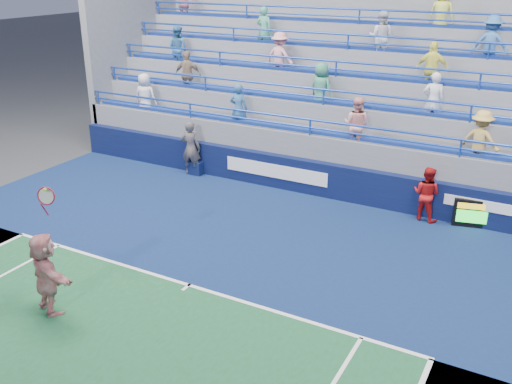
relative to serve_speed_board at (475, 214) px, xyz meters
The scene contains 8 objects.
ground 8.20m from the serve_speed_board, 129.15° to the right, with size 120.00×120.00×0.00m, color #333538.
sponsor_wall 5.17m from the serve_speed_board, behind, with size 18.00×0.32×1.10m.
bleacher_stand 6.59m from the serve_speed_board, 142.87° to the left, with size 18.00×5.60×6.13m.
serve_speed_board is the anchor object (origin of this frame).
judge_chair 9.19m from the serve_speed_board, behind, with size 0.48×0.48×0.84m.
tennis_player 11.17m from the serve_speed_board, 129.87° to the right, with size 1.74×1.13×2.88m.
line_judge 9.34m from the serve_speed_board, behind, with size 0.69×0.46×1.91m, color #131A36.
ball_girl 1.40m from the serve_speed_board, behind, with size 0.77×0.60×1.59m, color #B41414.
Camera 1 is at (6.73, -9.14, 6.83)m, focal length 40.00 mm.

